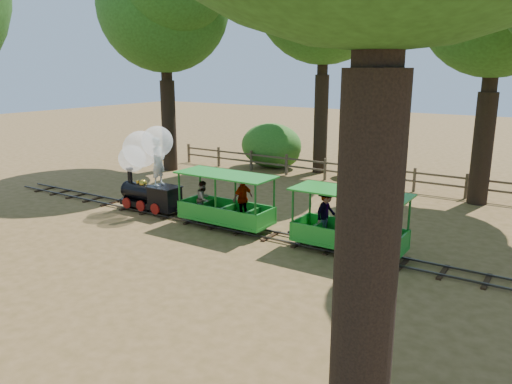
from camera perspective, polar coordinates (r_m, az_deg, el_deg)
The scene contains 9 objects.
ground at distance 15.60m, azimuth -1.43°, elevation -4.51°, with size 90.00×90.00×0.00m, color olive.
track at distance 15.58m, azimuth -1.43°, elevation -4.27°, with size 22.00×1.00×0.10m.
locomotive at distance 17.83m, azimuth -12.49°, elevation 3.32°, with size 2.71×1.27×3.11m.
carriage_front at distance 15.74m, azimuth -3.50°, elevation -1.43°, with size 3.18×1.30×1.65m.
carriage_rear at distance 13.87m, azimuth 10.15°, elevation -3.70°, with size 3.18×1.37×1.65m.
fence at distance 22.29m, azimuth 10.23°, elevation 2.49°, with size 18.10×0.10×1.00m.
shrub_west at distance 25.28m, azimuth 2.39°, elevation 4.70°, with size 2.48×1.90×1.71m, color #2D6B1E.
shrub_mid_w at distance 25.41m, azimuth 1.75°, elevation 5.35°, with size 3.23×2.49×2.24m, color #2D6B1E.
shrub_mid_e at distance 23.42m, azimuth 11.71°, elevation 3.27°, with size 2.01×1.55×1.39m, color #2D6B1E.
Camera 1 is at (8.35, -12.20, 4.97)m, focal length 35.00 mm.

